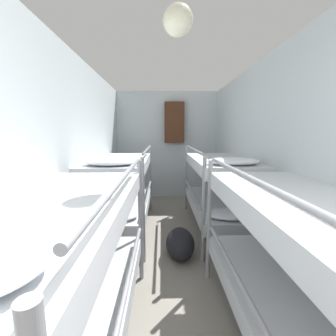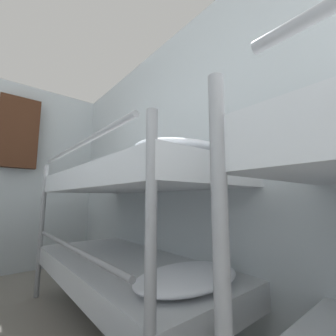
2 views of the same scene
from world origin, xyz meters
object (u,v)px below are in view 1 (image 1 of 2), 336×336
object	(u,v)px
bunk_stack_right_near	(311,268)
bunk_stack_left_far	(122,186)
bunk_stack_left_near	(55,273)
bunk_stack_right_far	(219,185)
duffel_bag	(180,243)
hanging_coat	(174,123)

from	to	relation	value
bunk_stack_right_near	bunk_stack_left_far	distance (m)	2.60
bunk_stack_right_near	bunk_stack_left_far	size ratio (longest dim) A/B	1.00
bunk_stack_left_near	bunk_stack_left_far	size ratio (longest dim) A/B	1.00
bunk_stack_left_near	bunk_stack_right_near	size ratio (longest dim) A/B	1.00
bunk_stack_right_far	duffel_bag	size ratio (longest dim) A/B	3.52
duffel_bag	bunk_stack_left_near	bearing A→B (deg)	-120.91
bunk_stack_right_near	bunk_stack_right_far	world-z (taller)	same
bunk_stack_right_near	duffel_bag	distance (m)	1.62
bunk_stack_left_near	bunk_stack_right_far	xyz separation A→B (m)	(1.47, 2.14, 0.00)
bunk_stack_left_near	bunk_stack_left_far	xyz separation A→B (m)	(0.00, 2.14, 0.00)
bunk_stack_left_far	hanging_coat	size ratio (longest dim) A/B	2.09
duffel_bag	hanging_coat	distance (m)	2.99
bunk_stack_left_far	hanging_coat	xyz separation A→B (m)	(0.90, 1.78, 1.02)
bunk_stack_right_near	duffel_bag	size ratio (longest dim) A/B	3.52
bunk_stack_left_near	bunk_stack_right_near	xyz separation A→B (m)	(1.47, 0.00, 0.00)
bunk_stack_right_near	hanging_coat	bearing A→B (deg)	98.40
bunk_stack_left_near	duffel_bag	world-z (taller)	bunk_stack_left_near
bunk_stack_left_near	hanging_coat	world-z (taller)	hanging_coat
hanging_coat	duffel_bag	bearing A→B (deg)	-91.55
bunk_stack_left_near	bunk_stack_right_far	size ratio (longest dim) A/B	1.00
bunk_stack_right_near	bunk_stack_left_far	bearing A→B (deg)	124.56
bunk_stack_right_near	duffel_bag	xyz separation A→B (m)	(-0.65, 1.38, -0.55)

